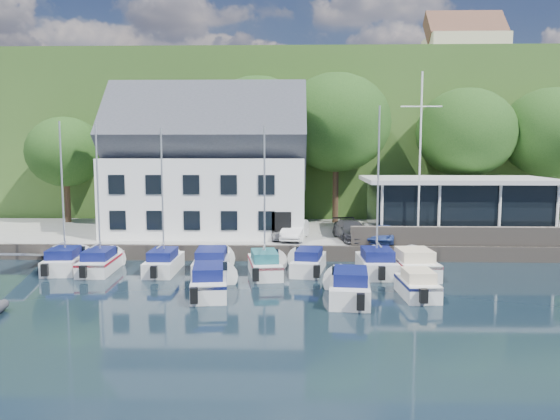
# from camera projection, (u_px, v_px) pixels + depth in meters

# --- Properties ---
(ground) EXTENTS (180.00, 180.00, 0.00)m
(ground) POSITION_uv_depth(u_px,v_px,m) (309.00, 312.00, 24.09)
(ground) COLOR black
(ground) RESTS_ON ground
(quay) EXTENTS (60.00, 13.00, 1.00)m
(quay) POSITION_uv_depth(u_px,v_px,m) (303.00, 237.00, 41.41)
(quay) COLOR #9B9B96
(quay) RESTS_ON ground
(quay_face) EXTENTS (60.00, 0.30, 1.00)m
(quay_face) POSITION_uv_depth(u_px,v_px,m) (304.00, 253.00, 34.96)
(quay_face) COLOR #61574E
(quay_face) RESTS_ON ground
(hillside) EXTENTS (160.00, 75.00, 16.00)m
(hillside) POSITION_uv_depth(u_px,v_px,m) (299.00, 143.00, 84.76)
(hillside) COLOR #2F521E
(hillside) RESTS_ON ground
(field_patch) EXTENTS (50.00, 30.00, 0.30)m
(field_patch) POSITION_uv_depth(u_px,v_px,m) (346.00, 94.00, 91.56)
(field_patch) COLOR #556231
(field_patch) RESTS_ON hillside
(farmhouse) EXTENTS (10.40, 7.00, 8.20)m
(farmhouse) POSITION_uv_depth(u_px,v_px,m) (464.00, 51.00, 72.86)
(farmhouse) COLOR beige
(farmhouse) RESTS_ON hillside
(harbor_building) EXTENTS (14.40, 8.20, 8.70)m
(harbor_building) POSITION_uv_depth(u_px,v_px,m) (208.00, 174.00, 40.06)
(harbor_building) COLOR white
(harbor_building) RESTS_ON quay
(club_pavilion) EXTENTS (13.20, 7.20, 4.10)m
(club_pavilion) POSITION_uv_depth(u_px,v_px,m) (456.00, 206.00, 39.33)
(club_pavilion) COLOR black
(club_pavilion) RESTS_ON quay
(seawall) EXTENTS (18.00, 0.50, 1.20)m
(seawall) POSITION_uv_depth(u_px,v_px,m) (492.00, 236.00, 34.90)
(seawall) COLOR #61574E
(seawall) RESTS_ON quay
(gangway) EXTENTS (1.20, 6.00, 1.40)m
(gangway) POSITION_uv_depth(u_px,v_px,m) (36.00, 266.00, 33.47)
(gangway) COLOR silver
(gangway) RESTS_ON ground
(car_silver) EXTENTS (1.83, 3.54, 1.15)m
(car_silver) POSITION_uv_depth(u_px,v_px,m) (279.00, 230.00, 37.50)
(car_silver) COLOR #B0B1B5
(car_silver) RESTS_ON quay
(car_white) EXTENTS (2.08, 4.15, 1.31)m
(car_white) POSITION_uv_depth(u_px,v_px,m) (295.00, 230.00, 37.15)
(car_white) COLOR white
(car_white) RESTS_ON quay
(car_dgrey) EXTENTS (2.60, 4.79, 1.32)m
(car_dgrey) POSITION_uv_depth(u_px,v_px,m) (351.00, 230.00, 37.11)
(car_dgrey) COLOR #303135
(car_dgrey) RESTS_ON quay
(car_blue) EXTENTS (2.26, 3.66, 1.17)m
(car_blue) POSITION_uv_depth(u_px,v_px,m) (382.00, 233.00, 36.24)
(car_blue) COLOR navy
(car_blue) RESTS_ON quay
(flagpole) EXTENTS (2.66, 0.20, 11.10)m
(flagpole) POSITION_uv_depth(u_px,v_px,m) (420.00, 158.00, 35.51)
(flagpole) COLOR white
(flagpole) RESTS_ON quay
(tree_0) EXTENTS (6.44, 6.44, 8.80)m
(tree_0) POSITION_uv_depth(u_px,v_px,m) (66.00, 170.00, 45.55)
(tree_0) COLOR #143510
(tree_0) RESTS_ON quay
(tree_2) EXTENTS (8.79, 8.79, 12.01)m
(tree_2) POSITION_uv_depth(u_px,v_px,m) (258.00, 151.00, 44.47)
(tree_2) COLOR #143510
(tree_2) RESTS_ON quay
(tree_3) EXTENTS (9.05, 9.05, 12.37)m
(tree_3) POSITION_uv_depth(u_px,v_px,m) (336.00, 148.00, 45.10)
(tree_3) COLOR #143510
(tree_3) RESTS_ON quay
(tree_4) EXTENTS (8.14, 8.14, 11.12)m
(tree_4) POSITION_uv_depth(u_px,v_px,m) (465.00, 156.00, 44.97)
(tree_4) COLOR #143510
(tree_4) RESTS_ON quay
(tree_5) EXTENTS (8.16, 8.16, 11.15)m
(tree_5) POSITION_uv_depth(u_px,v_px,m) (550.00, 156.00, 44.97)
(tree_5) COLOR #143510
(tree_5) RESTS_ON quay
(boat_r1_0) EXTENTS (2.66, 5.83, 8.56)m
(boat_r1_0) POSITION_uv_depth(u_px,v_px,m) (63.00, 199.00, 31.75)
(boat_r1_0) COLOR silver
(boat_r1_0) RESTS_ON ground
(boat_r1_1) EXTENTS (2.15, 6.27, 8.33)m
(boat_r1_1) POSITION_uv_depth(u_px,v_px,m) (98.00, 201.00, 31.63)
(boat_r1_1) COLOR silver
(boat_r1_1) RESTS_ON ground
(boat_r1_2) EXTENTS (1.79, 5.99, 8.39)m
(boat_r1_2) POSITION_uv_depth(u_px,v_px,m) (162.00, 201.00, 31.47)
(boat_r1_2) COLOR silver
(boat_r1_2) RESTS_ON ground
(boat_r1_3) EXTENTS (2.51, 6.71, 1.43)m
(boat_r1_3) POSITION_uv_depth(u_px,v_px,m) (212.00, 260.00, 31.82)
(boat_r1_3) COLOR silver
(boat_r1_3) RESTS_ON ground
(boat_r1_4) EXTENTS (2.71, 6.08, 8.72)m
(boat_r1_4) POSITION_uv_depth(u_px,v_px,m) (265.00, 199.00, 30.67)
(boat_r1_4) COLOR silver
(boat_r1_4) RESTS_ON ground
(boat_r1_5) EXTENTS (2.73, 6.11, 1.41)m
(boat_r1_5) POSITION_uv_depth(u_px,v_px,m) (309.00, 260.00, 31.92)
(boat_r1_5) COLOR silver
(boat_r1_5) RESTS_ON ground
(boat_r1_6) EXTENTS (2.24, 5.93, 9.24)m
(boat_r1_6) POSITION_uv_depth(u_px,v_px,m) (378.00, 194.00, 30.89)
(boat_r1_6) COLOR silver
(boat_r1_6) RESTS_ON ground
(boat_r1_7) EXTENTS (2.70, 5.93, 1.57)m
(boat_r1_7) POSITION_uv_depth(u_px,v_px,m) (413.00, 262.00, 30.93)
(boat_r1_7) COLOR silver
(boat_r1_7) RESTS_ON ground
(boat_r2_2) EXTENTS (2.67, 6.55, 1.51)m
(boat_r2_2) POSITION_uv_depth(u_px,v_px,m) (209.00, 279.00, 27.08)
(boat_r2_2) COLOR silver
(boat_r2_2) RESTS_ON ground
(boat_r2_3) EXTENTS (2.62, 6.39, 1.51)m
(boat_r2_3) POSITION_uv_depth(u_px,v_px,m) (350.00, 284.00, 26.05)
(boat_r2_3) COLOR silver
(boat_r2_3) RESTS_ON ground
(boat_r2_4) EXTENTS (1.95, 4.63, 1.37)m
(boat_r2_4) POSITION_uv_depth(u_px,v_px,m) (417.00, 283.00, 26.55)
(boat_r2_4) COLOR silver
(boat_r2_4) RESTS_ON ground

